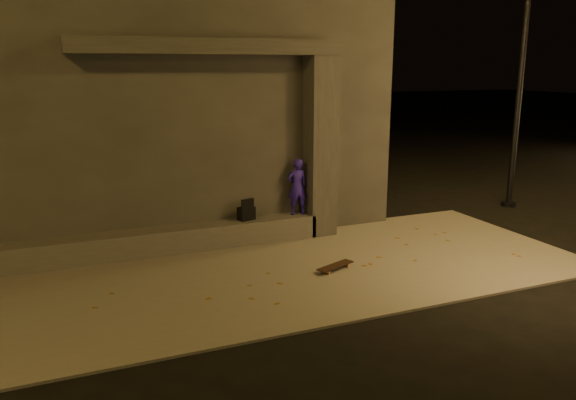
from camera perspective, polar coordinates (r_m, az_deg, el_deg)
name	(u,v)px	position (r m, az deg, el deg)	size (l,w,h in m)	color
ground	(326,321)	(7.95, 3.90, -12.21)	(120.00, 120.00, 0.00)	black
sidewalk	(274,272)	(9.62, -1.47, -7.36)	(11.00, 4.40, 0.04)	slate
building	(159,104)	(13.10, -12.98, 9.48)	(9.00, 5.10, 5.22)	#383533
ledge	(165,240)	(10.77, -12.38, -4.01)	(6.00, 0.55, 0.45)	#504E49
column	(320,147)	(11.40, 3.27, 5.37)	(0.55, 0.55, 3.60)	#383533
canopy	(210,47)	(10.56, -7.90, 15.19)	(5.00, 0.70, 0.28)	#383533
skateboarder	(297,187)	(11.32, 0.94, 1.36)	(0.42, 0.28, 1.15)	#27179A
backpack	(246,212)	(11.04, -4.26, -1.26)	(0.36, 0.28, 0.44)	black
skateboard	(335,266)	(9.69, 4.84, -6.70)	(0.78, 0.46, 0.08)	black
street_lamp_2	(524,37)	(14.83, 22.88, 14.99)	(0.36, 0.36, 7.23)	black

